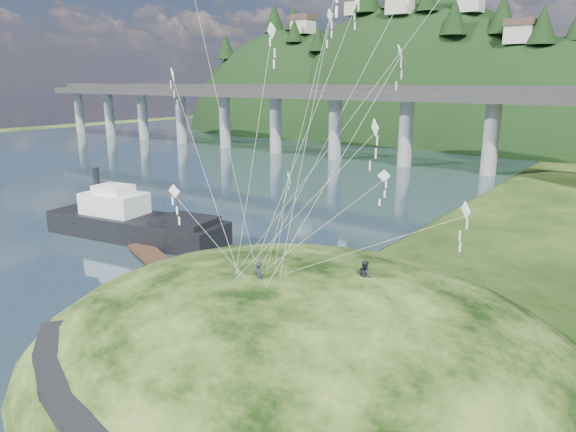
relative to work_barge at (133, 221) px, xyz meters
The scene contains 10 objects.
ground 22.15m from the work_barge, 28.61° to the right, with size 320.00×320.00×0.00m, color black.
water 56.11m from the work_barge, 159.74° to the left, with size 240.00×240.00×0.00m, color #2D4352.
grass_hill 28.88m from the work_barge, 17.39° to the right, with size 36.00×32.00×13.00m.
footpath 33.67m from the work_barge, 37.12° to the right, with size 22.29×5.84×0.83m.
bridge 60.44m from the work_barge, 96.78° to the left, with size 160.00×11.00×15.00m.
far_ridge 114.56m from the work_barge, 102.23° to the left, with size 153.00×70.00×94.50m.
work_barge is the anchor object (origin of this frame).
wooden_dock 10.40m from the work_barge, 24.44° to the right, with size 12.93×6.52×0.93m.
kite_flyers 29.96m from the work_barge, 14.64° to the right, with size 5.57×4.91×1.93m.
kite_swarm 32.01m from the work_barge, 15.54° to the right, with size 20.19×13.92×17.92m.
Camera 1 is at (23.90, -20.50, 15.74)m, focal length 32.00 mm.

